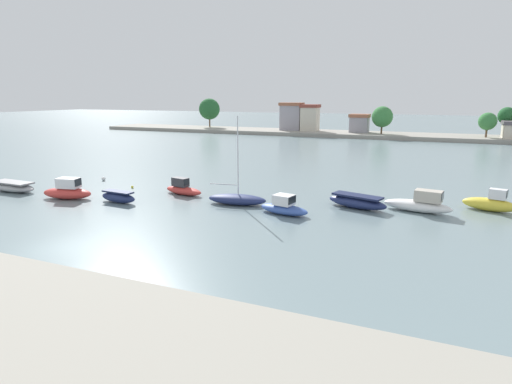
{
  "coord_description": "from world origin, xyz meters",
  "views": [
    {
      "loc": [
        19.56,
        -17.02,
        8.62
      ],
      "look_at": [
        6.02,
        14.67,
        0.82
      ],
      "focal_mm": 29.85,
      "sensor_mm": 36.0,
      "label": 1
    }
  ],
  "objects_px": {
    "moored_boat_0": "(13,187)",
    "mooring_buoy_0": "(132,187)",
    "moored_boat_6": "(357,202)",
    "moored_boat_4": "(237,199)",
    "moored_boat_1": "(68,191)",
    "mooring_buoy_1": "(104,179)",
    "moored_boat_7": "(420,204)",
    "moored_boat_5": "(284,207)",
    "moored_boat_8": "(491,203)",
    "moored_boat_2": "(118,197)",
    "moored_boat_3": "(183,189)"
  },
  "relations": [
    {
      "from": "moored_boat_1",
      "to": "moored_boat_2",
      "type": "bearing_deg",
      "value": -6.09
    },
    {
      "from": "moored_boat_0",
      "to": "moored_boat_6",
      "type": "xyz_separation_m",
      "value": [
        30.29,
        6.43,
        0.07
      ]
    },
    {
      "from": "moored_boat_5",
      "to": "moored_boat_7",
      "type": "xyz_separation_m",
      "value": [
        9.27,
        4.61,
        0.1
      ]
    },
    {
      "from": "moored_boat_5",
      "to": "mooring_buoy_0",
      "type": "xyz_separation_m",
      "value": [
        -16.38,
        2.89,
        -0.41
      ]
    },
    {
      "from": "moored_boat_8",
      "to": "moored_boat_0",
      "type": "bearing_deg",
      "value": -151.8
    },
    {
      "from": "moored_boat_7",
      "to": "moored_boat_8",
      "type": "bearing_deg",
      "value": 35.03
    },
    {
      "from": "moored_boat_8",
      "to": "moored_boat_6",
      "type": "bearing_deg",
      "value": -146.95
    },
    {
      "from": "moored_boat_2",
      "to": "moored_boat_6",
      "type": "xyz_separation_m",
      "value": [
        18.48,
        5.94,
        0.04
      ]
    },
    {
      "from": "moored_boat_7",
      "to": "mooring_buoy_0",
      "type": "height_order",
      "value": "moored_boat_7"
    },
    {
      "from": "moored_boat_4",
      "to": "mooring_buoy_0",
      "type": "bearing_deg",
      "value": 163.96
    },
    {
      "from": "moored_boat_0",
      "to": "moored_boat_1",
      "type": "bearing_deg",
      "value": 0.33
    },
    {
      "from": "moored_boat_3",
      "to": "moored_boat_8",
      "type": "bearing_deg",
      "value": 21.71
    },
    {
      "from": "moored_boat_2",
      "to": "moored_boat_8",
      "type": "bearing_deg",
      "value": 22.41
    },
    {
      "from": "moored_boat_0",
      "to": "mooring_buoy_0",
      "type": "height_order",
      "value": "moored_boat_0"
    },
    {
      "from": "moored_boat_5",
      "to": "moored_boat_8",
      "type": "relative_size",
      "value": 1.02
    },
    {
      "from": "moored_boat_0",
      "to": "moored_boat_7",
      "type": "bearing_deg",
      "value": 13.18
    },
    {
      "from": "mooring_buoy_0",
      "to": "moored_boat_7",
      "type": "bearing_deg",
      "value": 3.82
    },
    {
      "from": "mooring_buoy_0",
      "to": "mooring_buoy_1",
      "type": "height_order",
      "value": "mooring_buoy_1"
    },
    {
      "from": "moored_boat_8",
      "to": "mooring_buoy_0",
      "type": "distance_m",
      "value": 30.92
    },
    {
      "from": "moored_boat_7",
      "to": "moored_boat_8",
      "type": "relative_size",
      "value": 1.27
    },
    {
      "from": "moored_boat_2",
      "to": "moored_boat_8",
      "type": "distance_m",
      "value": 29.48
    },
    {
      "from": "moored_boat_3",
      "to": "moored_boat_5",
      "type": "relative_size",
      "value": 1.01
    },
    {
      "from": "mooring_buoy_1",
      "to": "moored_boat_2",
      "type": "bearing_deg",
      "value": -41.03
    },
    {
      "from": "moored_boat_6",
      "to": "moored_boat_4",
      "type": "bearing_deg",
      "value": -147.32
    },
    {
      "from": "moored_boat_4",
      "to": "moored_boat_5",
      "type": "height_order",
      "value": "moored_boat_4"
    },
    {
      "from": "moored_boat_2",
      "to": "moored_boat_5",
      "type": "relative_size",
      "value": 0.85
    },
    {
      "from": "moored_boat_5",
      "to": "moored_boat_8",
      "type": "height_order",
      "value": "moored_boat_8"
    },
    {
      "from": "moored_boat_5",
      "to": "moored_boat_8",
      "type": "distance_m",
      "value": 15.91
    },
    {
      "from": "moored_boat_5",
      "to": "moored_boat_2",
      "type": "bearing_deg",
      "value": -160.03
    },
    {
      "from": "moored_boat_3",
      "to": "moored_boat_6",
      "type": "distance_m",
      "value": 15.24
    },
    {
      "from": "moored_boat_2",
      "to": "moored_boat_8",
      "type": "relative_size",
      "value": 0.87
    },
    {
      "from": "moored_boat_1",
      "to": "mooring_buoy_1",
      "type": "xyz_separation_m",
      "value": [
        -2.88,
        7.41,
        -0.45
      ]
    },
    {
      "from": "moored_boat_6",
      "to": "moored_boat_7",
      "type": "relative_size",
      "value": 0.98
    },
    {
      "from": "moored_boat_4",
      "to": "moored_boat_0",
      "type": "bearing_deg",
      "value": -177.89
    },
    {
      "from": "moored_boat_3",
      "to": "moored_boat_4",
      "type": "relative_size",
      "value": 0.59
    },
    {
      "from": "mooring_buoy_1",
      "to": "moored_boat_6",
      "type": "bearing_deg",
      "value": -1.8
    },
    {
      "from": "moored_boat_0",
      "to": "mooring_buoy_0",
      "type": "bearing_deg",
      "value": 32.21
    },
    {
      "from": "moored_boat_8",
      "to": "mooring_buoy_1",
      "type": "bearing_deg",
      "value": -161.61
    },
    {
      "from": "moored_boat_3",
      "to": "moored_boat_7",
      "type": "bearing_deg",
      "value": 17.32
    },
    {
      "from": "mooring_buoy_1",
      "to": "moored_boat_0",
      "type": "bearing_deg",
      "value": -119.1
    },
    {
      "from": "moored_boat_1",
      "to": "moored_boat_7",
      "type": "distance_m",
      "value": 28.87
    },
    {
      "from": "moored_boat_0",
      "to": "moored_boat_6",
      "type": "distance_m",
      "value": 30.97
    },
    {
      "from": "moored_boat_4",
      "to": "moored_boat_7",
      "type": "bearing_deg",
      "value": 5.85
    },
    {
      "from": "moored_boat_3",
      "to": "moored_boat_2",
      "type": "bearing_deg",
      "value": -113.83
    },
    {
      "from": "moored_boat_0",
      "to": "moored_boat_8",
      "type": "distance_m",
      "value": 40.99
    },
    {
      "from": "moored_boat_4",
      "to": "moored_boat_7",
      "type": "xyz_separation_m",
      "value": [
        13.73,
        3.39,
        0.18
      ]
    },
    {
      "from": "moored_boat_0",
      "to": "moored_boat_7",
      "type": "distance_m",
      "value": 35.58
    },
    {
      "from": "moored_boat_1",
      "to": "moored_boat_7",
      "type": "height_order",
      "value": "moored_boat_1"
    },
    {
      "from": "moored_boat_3",
      "to": "moored_boat_5",
      "type": "xyz_separation_m",
      "value": [
        10.48,
        -2.59,
        0.02
      ]
    },
    {
      "from": "mooring_buoy_1",
      "to": "moored_boat_1",
      "type": "bearing_deg",
      "value": -68.73
    }
  ]
}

